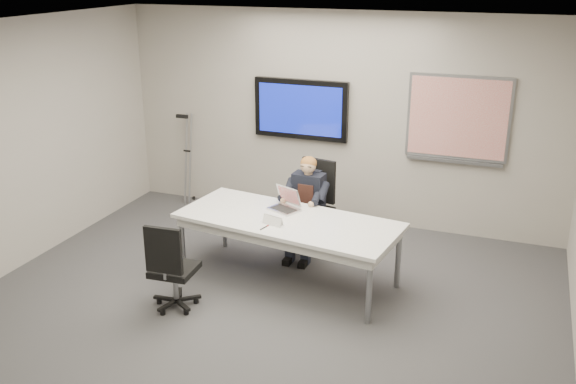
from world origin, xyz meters
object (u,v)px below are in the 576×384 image
(seated_person, at_px, (304,218))
(laptop, at_px, (286,203))
(conference_table, at_px, (288,226))
(office_chair_far, at_px, (311,222))
(office_chair_near, at_px, (173,282))

(seated_person, height_order, laptop, seated_person)
(laptop, bearing_deg, conference_table, -40.87)
(conference_table, relative_size, seated_person, 2.09)
(conference_table, bearing_deg, office_chair_far, 100.44)
(office_chair_near, distance_m, seated_person, 1.87)
(office_chair_far, xyz_separation_m, laptop, (-0.09, -0.64, 0.46))
(conference_table, height_order, seated_person, seated_person)
(office_chair_far, bearing_deg, laptop, -87.74)
(conference_table, height_order, office_chair_near, office_chair_near)
(conference_table, xyz_separation_m, office_chair_near, (-0.87, -0.99, -0.36))
(office_chair_far, bearing_deg, seated_person, -82.08)
(office_chair_far, relative_size, seated_person, 0.91)
(conference_table, distance_m, office_chair_far, 0.97)
(office_chair_near, distance_m, laptop, 1.55)
(laptop, bearing_deg, office_chair_far, 106.55)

